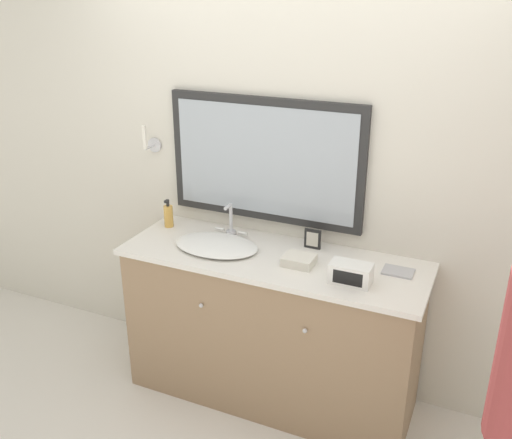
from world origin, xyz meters
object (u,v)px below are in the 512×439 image
object	(u,v)px
picture_frame	(313,239)
appliance_box	(351,273)
sink_basin	(217,244)
soap_bottle	(169,216)

from	to	relation	value
picture_frame	appliance_box	bearing A→B (deg)	-45.19
sink_basin	soap_bottle	bearing A→B (deg)	160.20
sink_basin	picture_frame	size ratio (longest dim) A/B	4.26
sink_basin	picture_frame	distance (m)	0.53
sink_basin	soap_bottle	world-z (taller)	sink_basin
soap_bottle	picture_frame	bearing A→B (deg)	3.87
soap_bottle	appliance_box	bearing A→B (deg)	-11.40
soap_bottle	appliance_box	world-z (taller)	soap_bottle
picture_frame	sink_basin	bearing A→B (deg)	-157.13
soap_bottle	picture_frame	world-z (taller)	soap_bottle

